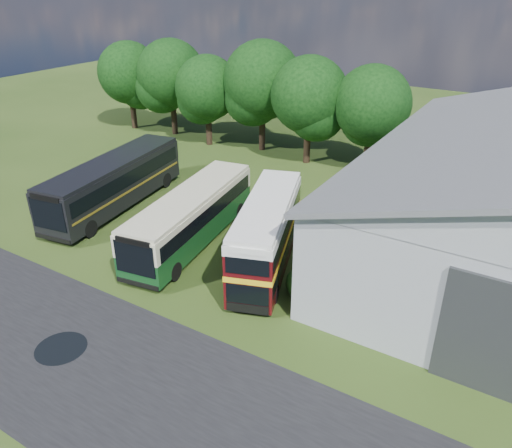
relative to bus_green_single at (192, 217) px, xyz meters
The scene contains 14 objects.
ground 8.17m from the bus_green_single, 71.43° to the right, with size 120.00×120.00×0.00m, color #263D13.
asphalt_road 12.06m from the bus_green_single, 62.33° to the right, with size 60.00×8.00×0.02m, color black.
puddle 10.76m from the bus_green_single, 84.35° to the right, with size 2.20×2.20×0.01m, color black.
tree_far_left 26.51m from the bus_green_single, 141.24° to the left, with size 6.12×6.12×8.64m.
tree_left_a 23.29m from the bus_green_single, 132.41° to the left, with size 6.46×6.46×9.12m.
tree_left_b 19.38m from the bus_green_single, 123.29° to the left, with size 5.78×5.78×8.16m.
tree_mid 18.61m from the bus_green_single, 107.57° to the left, with size 6.80×6.80×9.60m.
tree_right_a 16.71m from the bus_green_single, 91.60° to the left, with size 6.26×6.26×8.83m.
tree_right_b 18.01m from the bus_green_single, 75.04° to the left, with size 5.98×5.98×8.45m.
shrub_front 8.47m from the bus_green_single, 10.98° to the right, with size 1.70×1.70×1.70m, color #194714.
shrub_mid 8.33m from the bus_green_single, ahead, with size 1.60×1.60×1.60m, color #194714.
bus_green_single is the anchor object (origin of this frame).
bus_maroon_double 5.26m from the bus_green_single, ahead, with size 5.26×9.49×3.97m.
bus_dark_single 7.74m from the bus_green_single, behind, with size 4.63×12.51×3.37m.
Camera 1 is at (14.46, -12.90, 14.55)m, focal length 35.00 mm.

